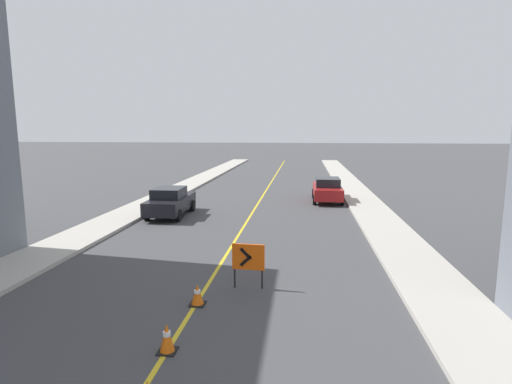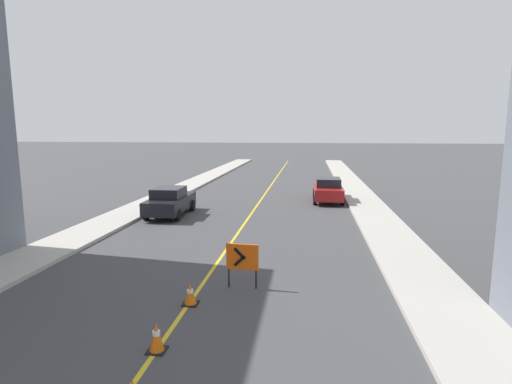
# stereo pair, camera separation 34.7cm
# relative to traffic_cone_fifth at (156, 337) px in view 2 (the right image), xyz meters

# --- Properties ---
(lane_stripe) EXTENTS (0.12, 66.17, 0.01)m
(lane_stripe) POSITION_rel_traffic_cone_fifth_xyz_m (-0.02, 20.73, -0.32)
(lane_stripe) COLOR gold
(lane_stripe) RESTS_ON ground_plane
(sidewalk_left) EXTENTS (2.29, 66.17, 0.15)m
(sidewalk_left) POSITION_rel_traffic_cone_fifth_xyz_m (-6.83, 20.73, -0.25)
(sidewalk_left) COLOR #ADA89E
(sidewalk_left) RESTS_ON ground_plane
(sidewalk_right) EXTENTS (2.29, 66.17, 0.15)m
(sidewalk_right) POSITION_rel_traffic_cone_fifth_xyz_m (6.79, 20.73, -0.25)
(sidewalk_right) COLOR #ADA89E
(sidewalk_right) RESTS_ON ground_plane
(traffic_cone_fifth) EXTENTS (0.40, 0.40, 0.65)m
(traffic_cone_fifth) POSITION_rel_traffic_cone_fifth_xyz_m (0.00, 0.00, 0.00)
(traffic_cone_fifth) COLOR black
(traffic_cone_fifth) RESTS_ON ground_plane
(traffic_cone_farthest) EXTENTS (0.42, 0.42, 0.58)m
(traffic_cone_farthest) POSITION_rel_traffic_cone_fifth_xyz_m (0.03, 2.36, -0.03)
(traffic_cone_farthest) COLOR black
(traffic_cone_farthest) RESTS_ON ground_plane
(arrow_barricade_primary) EXTENTS (0.98, 0.12, 1.36)m
(arrow_barricade_primary) POSITION_rel_traffic_cone_fifth_xyz_m (1.25, 3.68, 0.60)
(arrow_barricade_primary) COLOR #EF560C
(arrow_barricade_primary) RESTS_ON ground_plane
(parked_car_curb_near) EXTENTS (1.95, 4.35, 1.59)m
(parked_car_curb_near) POSITION_rel_traffic_cone_fifth_xyz_m (-4.42, 13.28, 0.48)
(parked_car_curb_near) COLOR black
(parked_car_curb_near) RESTS_ON ground_plane
(parked_car_curb_mid) EXTENTS (1.93, 4.31, 1.59)m
(parked_car_curb_mid) POSITION_rel_traffic_cone_fifth_xyz_m (4.45, 18.83, 0.48)
(parked_car_curb_mid) COLOR maroon
(parked_car_curb_mid) RESTS_ON ground_plane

